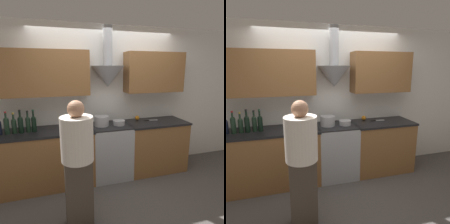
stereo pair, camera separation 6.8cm
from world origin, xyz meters
TOP-DOWN VIEW (x-y plane):
  - ground_plane at (0.00, 0.00)m, footprint 12.00×12.00m
  - wall_back at (-0.06, 0.61)m, footprint 8.40×0.56m
  - counter_left at (-1.04, 0.35)m, footprint 1.45×0.62m
  - counter_right at (0.86, 0.35)m, footprint 1.09×0.62m
  - stove_range at (0.00, 0.35)m, footprint 0.66×0.60m
  - wine_bottle_1 at (-1.58, 0.34)m, footprint 0.07×0.07m
  - wine_bottle_2 at (-1.48, 0.34)m, footprint 0.07×0.07m
  - wine_bottle_3 at (-1.39, 0.34)m, footprint 0.07×0.07m
  - wine_bottle_4 at (-1.29, 0.36)m, footprint 0.07×0.07m
  - wine_bottle_5 at (-1.21, 0.35)m, footprint 0.07×0.07m
  - stock_pot at (-0.15, 0.36)m, footprint 0.24×0.24m
  - mixing_bowl at (0.15, 0.33)m, footprint 0.21×0.21m
  - orange_fruit at (0.58, 0.54)m, footprint 0.08×0.08m
  - chefs_knife at (0.81, 0.43)m, footprint 0.26×0.05m
  - person_foreground_left at (-0.68, -0.65)m, footprint 0.37×0.37m

SIDE VIEW (x-z plane):
  - ground_plane at x=0.00m, z-range 0.00..0.00m
  - counter_left at x=-1.04m, z-range 0.00..0.93m
  - counter_right at x=0.86m, z-range 0.00..0.93m
  - stove_range at x=0.00m, z-range 0.00..0.93m
  - person_foreground_left at x=-0.68m, z-range 0.07..1.61m
  - chefs_knife at x=0.81m, z-range 0.93..0.94m
  - mixing_bowl at x=0.15m, z-range 0.93..1.01m
  - orange_fruit at x=0.58m, z-range 0.93..1.01m
  - stock_pot at x=-0.15m, z-range 0.93..1.09m
  - wine_bottle_2 at x=-1.48m, z-range 0.90..1.21m
  - wine_bottle_4 at x=-1.29m, z-range 0.90..1.23m
  - wine_bottle_5 at x=-1.21m, z-range 0.89..1.24m
  - wine_bottle_1 at x=-1.58m, z-range 0.90..1.24m
  - wine_bottle_3 at x=-1.39m, z-range 0.90..1.25m
  - wall_back at x=-0.06m, z-range 0.17..2.77m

